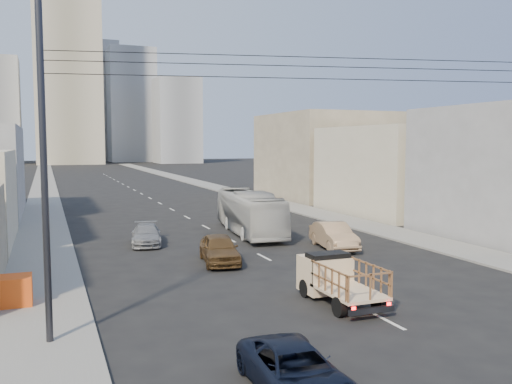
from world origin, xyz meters
TOP-DOWN VIEW (x-y plane):
  - ground at (0.00, 0.00)m, footprint 420.00×420.00m
  - sidewalk_left at (-11.75, 70.00)m, footprint 3.50×180.00m
  - sidewalk_right at (11.75, 70.00)m, footprint 3.50×180.00m
  - lane_dashes at (0.00, 53.00)m, footprint 0.15×104.00m
  - flatbed_pickup at (-0.56, 4.68)m, footprint 1.95×4.41m
  - navy_pickup at (-5.64, -1.97)m, footprint 2.27×4.54m
  - city_bus at (2.11, 21.95)m, footprint 3.74×11.21m
  - sedan_brown at (-2.83, 13.47)m, footprint 2.52×4.81m
  - sedan_tan at (4.96, 14.82)m, footprint 2.43×5.04m
  - sedan_grey at (-5.58, 20.31)m, footprint 2.51×4.67m
  - streetlamp_left at (-11.39, 4.00)m, footprint 2.36×0.25m
  - overhead_wires at (0.00, 1.50)m, footprint 23.01×5.02m
  - crate_stack at (-13.00, 8.73)m, footprint 1.80×1.20m
  - bldg_right_mid at (19.50, 28.00)m, footprint 11.00×14.00m
  - bldg_right_far at (20.00, 44.00)m, footprint 12.00×16.00m
  - high_rise_tower at (-4.00, 170.00)m, footprint 20.00×20.00m
  - midrise_ne at (18.00, 185.00)m, footprint 16.00×16.00m
  - midrise_back at (6.00, 200.00)m, footprint 18.00×18.00m
  - midrise_east at (30.00, 165.00)m, footprint 14.00×14.00m

SIDE VIEW (x-z plane):
  - ground at x=0.00m, z-range 0.00..0.00m
  - lane_dashes at x=0.00m, z-range 0.00..0.01m
  - sidewalk_left at x=-11.75m, z-range 0.00..0.12m
  - sidewalk_right at x=11.75m, z-range 0.00..0.12m
  - navy_pickup at x=-5.64m, z-range 0.00..1.24m
  - sedan_grey at x=-5.58m, z-range 0.00..1.29m
  - crate_stack at x=-13.00m, z-range 0.12..1.26m
  - sedan_brown at x=-2.83m, z-range 0.00..1.56m
  - sedan_tan at x=4.96m, z-range 0.00..1.59m
  - flatbed_pickup at x=-0.56m, z-range 0.14..2.04m
  - city_bus at x=2.11m, z-range 0.00..3.06m
  - bldg_right_mid at x=19.50m, z-range 0.00..8.00m
  - bldg_right_far at x=20.00m, z-range 0.00..10.00m
  - streetlamp_left at x=-11.39m, z-range 0.44..12.44m
  - overhead_wires at x=0.00m, z-range 8.60..9.33m
  - midrise_east at x=30.00m, z-range 0.00..28.00m
  - midrise_ne at x=18.00m, z-range 0.00..40.00m
  - midrise_back at x=6.00m, z-range 0.00..44.00m
  - high_rise_tower at x=-4.00m, z-range 0.00..60.00m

